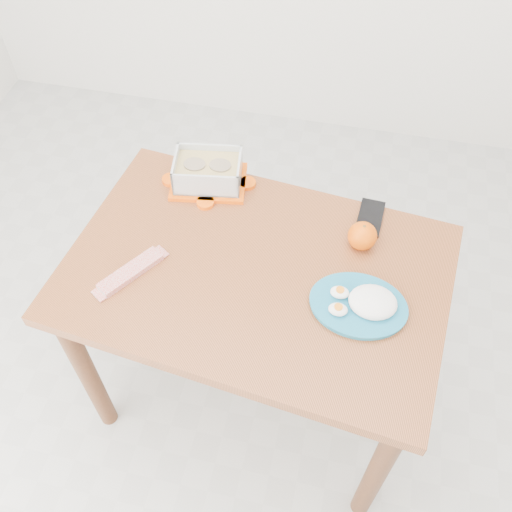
% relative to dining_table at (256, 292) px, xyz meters
% --- Properties ---
extents(ground, '(3.50, 3.50, 0.00)m').
position_rel_dining_table_xyz_m(ground, '(-0.08, -0.12, -0.64)').
color(ground, '#B7B7B2').
rests_on(ground, ground).
extents(dining_table, '(1.14, 0.83, 0.75)m').
position_rel_dining_table_xyz_m(dining_table, '(0.00, 0.00, 0.00)').
color(dining_table, '#A95630').
rests_on(dining_table, ground).
extents(food_container, '(0.26, 0.21, 0.10)m').
position_rel_dining_table_xyz_m(food_container, '(-0.22, 0.30, 0.16)').
color(food_container, '#FF5907').
rests_on(food_container, dining_table).
extents(orange_fruit, '(0.08, 0.08, 0.08)m').
position_rel_dining_table_xyz_m(orange_fruit, '(0.28, 0.15, 0.16)').
color(orange_fruit, '#FF3D05').
rests_on(orange_fruit, dining_table).
extents(rice_plate, '(0.27, 0.27, 0.07)m').
position_rel_dining_table_xyz_m(rice_plate, '(0.30, -0.06, 0.14)').
color(rice_plate, teal).
rests_on(rice_plate, dining_table).
extents(candy_bar, '(0.15, 0.19, 0.02)m').
position_rel_dining_table_xyz_m(candy_bar, '(-0.34, -0.09, 0.12)').
color(candy_bar, red).
rests_on(candy_bar, dining_table).
extents(smartphone, '(0.08, 0.15, 0.01)m').
position_rel_dining_table_xyz_m(smartphone, '(0.29, 0.26, 0.12)').
color(smartphone, black).
rests_on(smartphone, dining_table).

